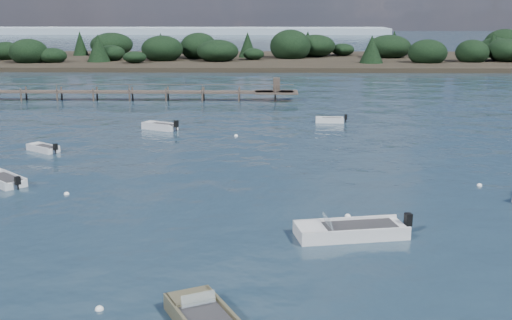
{
  "coord_description": "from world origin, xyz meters",
  "views": [
    {
      "loc": [
        2.9,
        -27.19,
        10.96
      ],
      "look_at": [
        2.18,
        14.0,
        1.0
      ],
      "focal_mm": 45.0,
      "sensor_mm": 36.0,
      "label": 1
    }
  ],
  "objects_px": {
    "tender_far_grey_b": "(330,121)",
    "tender_far_white": "(160,128)",
    "tender_far_grey": "(43,149)",
    "jetty": "(59,92)",
    "dinghy_mid_white_a": "(350,233)",
    "dinghy_mid_grey": "(2,181)"
  },
  "relations": [
    {
      "from": "dinghy_mid_grey",
      "to": "tender_far_grey",
      "type": "bearing_deg",
      "value": 93.3
    },
    {
      "from": "tender_far_grey",
      "to": "tender_far_white",
      "type": "distance_m",
      "value": 11.78
    },
    {
      "from": "tender_far_grey_b",
      "to": "dinghy_mid_grey",
      "type": "distance_m",
      "value": 31.67
    },
    {
      "from": "dinghy_mid_white_a",
      "to": "tender_far_grey_b",
      "type": "relative_size",
      "value": 1.94
    },
    {
      "from": "jetty",
      "to": "tender_far_grey_b",
      "type": "bearing_deg",
      "value": -25.08
    },
    {
      "from": "tender_far_grey_b",
      "to": "jetty",
      "type": "distance_m",
      "value": 33.87
    },
    {
      "from": "dinghy_mid_white_a",
      "to": "tender_far_grey_b",
      "type": "height_order",
      "value": "dinghy_mid_white_a"
    },
    {
      "from": "tender_far_grey_b",
      "to": "tender_far_white",
      "type": "height_order",
      "value": "tender_far_white"
    },
    {
      "from": "tender_far_white",
      "to": "dinghy_mid_grey",
      "type": "xyz_separation_m",
      "value": [
        -7.04,
        -18.16,
        -0.03
      ]
    },
    {
      "from": "tender_far_grey",
      "to": "tender_far_white",
      "type": "xyz_separation_m",
      "value": [
        7.56,
        9.03,
        0.03
      ]
    },
    {
      "from": "tender_far_grey_b",
      "to": "tender_far_white",
      "type": "distance_m",
      "value": 16.21
    },
    {
      "from": "tender_far_grey",
      "to": "jetty",
      "type": "distance_m",
      "value": 28.22
    },
    {
      "from": "tender_far_grey_b",
      "to": "tender_far_grey",
      "type": "xyz_separation_m",
      "value": [
        -23.31,
        -12.88,
        -0.01
      ]
    },
    {
      "from": "tender_far_grey",
      "to": "tender_far_white",
      "type": "bearing_deg",
      "value": 50.06
    },
    {
      "from": "tender_far_grey_b",
      "to": "tender_far_grey",
      "type": "distance_m",
      "value": 26.63
    },
    {
      "from": "dinghy_mid_white_a",
      "to": "jetty",
      "type": "bearing_deg",
      "value": 122.21
    },
    {
      "from": "tender_far_grey_b",
      "to": "jetty",
      "type": "bearing_deg",
      "value": 154.92
    },
    {
      "from": "tender_far_grey",
      "to": "jetty",
      "type": "height_order",
      "value": "jetty"
    },
    {
      "from": "tender_far_grey",
      "to": "dinghy_mid_grey",
      "type": "distance_m",
      "value": 9.15
    },
    {
      "from": "tender_far_grey_b",
      "to": "dinghy_mid_grey",
      "type": "height_order",
      "value": "dinghy_mid_grey"
    },
    {
      "from": "dinghy_mid_white_a",
      "to": "tender_far_white",
      "type": "distance_m",
      "value": 30.69
    },
    {
      "from": "dinghy_mid_white_a",
      "to": "tender_far_white",
      "type": "relative_size",
      "value": 1.66
    }
  ]
}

